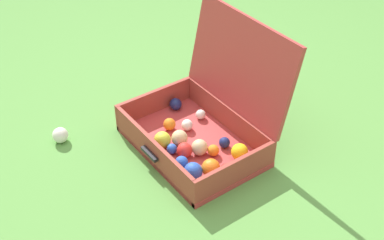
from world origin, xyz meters
TOP-DOWN VIEW (x-y plane):
  - ground_plane at (0.00, 0.00)m, footprint 16.00×16.00m
  - open_suitcase at (0.01, 0.08)m, footprint 0.63×0.55m
  - stray_ball_on_grass at (-0.39, -0.44)m, footprint 0.07×0.07m

SIDE VIEW (x-z plane):
  - ground_plane at x=0.00m, z-range 0.00..0.00m
  - stray_ball_on_grass at x=-0.39m, z-range 0.00..0.07m
  - open_suitcase at x=0.01m, z-range -0.16..0.41m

